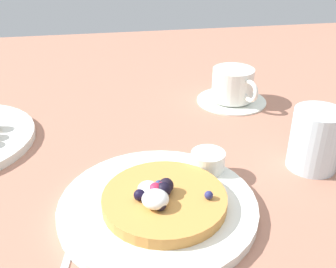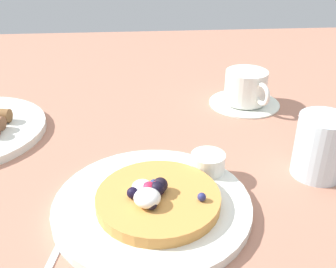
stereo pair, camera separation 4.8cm
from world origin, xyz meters
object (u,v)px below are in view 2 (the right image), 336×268
Objects in this scene: syrup_ramekin at (205,162)px; coffee_cup at (244,86)px; pancake_plate at (149,205)px; coffee_saucer at (242,103)px; water_glass at (318,146)px.

syrup_ramekin is 0.44× the size of coffee_cup.
syrup_ramekin is at bearing 37.77° from pancake_plate.
coffee_cup reaches higher than coffee_saucer.
coffee_cup is (19.46, 30.38, 3.14)cm from pancake_plate.
water_glass is at bearing -80.09° from coffee_saucer.
coffee_saucer is (11.42, 24.35, -2.33)cm from syrup_ramekin.
water_glass reaches higher than coffee_saucer.
syrup_ramekin is 0.35× the size of coffee_saucer.
water_glass reaches higher than pancake_plate.
coffee_saucer is 3.49cm from coffee_cup.
pancake_plate is at bearing -165.46° from water_glass.
syrup_ramekin is at bearing -115.37° from coffee_cup.
pancake_plate is 5.20× the size of syrup_ramekin.
coffee_saucer is at bearing 64.88° from syrup_ramekin.
coffee_saucer is at bearing 99.91° from water_glass.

